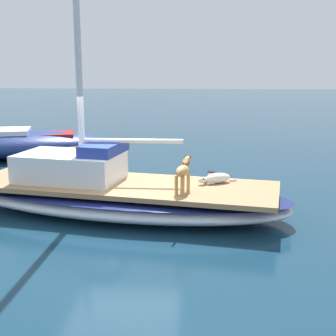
% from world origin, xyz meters
% --- Properties ---
extents(ground_plane, '(120.00, 120.00, 0.00)m').
position_xyz_m(ground_plane, '(0.00, 0.00, 0.00)').
color(ground_plane, '#143347').
extents(sailboat_main, '(3.73, 7.56, 0.66)m').
position_xyz_m(sailboat_main, '(0.00, 0.00, 0.34)').
color(sailboat_main, white).
rests_on(sailboat_main, ground).
extents(cabin_house, '(1.76, 2.44, 0.84)m').
position_xyz_m(cabin_house, '(0.21, 1.10, 1.01)').
color(cabin_house, silver).
rests_on(cabin_house, sailboat_main).
extents(dog_white, '(0.54, 0.88, 0.22)m').
position_xyz_m(dog_white, '(0.14, -2.03, 0.77)').
color(dog_white, silver).
rests_on(dog_white, sailboat_main).
extents(dog_tan, '(0.93, 0.36, 0.70)m').
position_xyz_m(dog_tan, '(-0.64, -1.35, 1.08)').
color(dog_tan, tan).
rests_on(dog_tan, sailboat_main).
extents(deck_winch, '(0.16, 0.16, 0.21)m').
position_xyz_m(deck_winch, '(0.39, -1.92, 0.76)').
color(deck_winch, '#B7B7BC').
rests_on(deck_winch, sailboat_main).
extents(moored_boat_starboard_side, '(4.09, 6.54, 6.39)m').
position_xyz_m(moored_boat_starboard_side, '(5.96, 4.78, 0.51)').
color(moored_boat_starboard_side, navy).
rests_on(moored_boat_starboard_side, ground).
extents(mooring_buoy, '(0.44, 0.44, 0.44)m').
position_xyz_m(mooring_buoy, '(3.48, 2.32, 0.22)').
color(mooring_buoy, '#E55119').
rests_on(mooring_buoy, ground).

